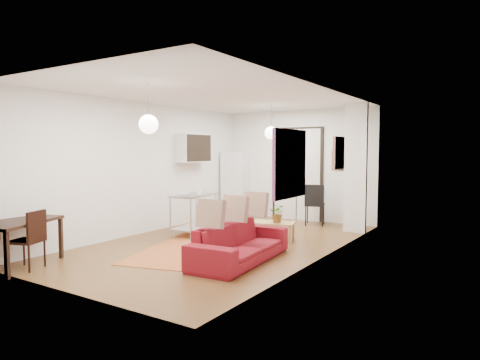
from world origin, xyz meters
The scene contains 27 objects.
floor centered at (0.00, 0.00, 0.00)m, with size 7.00×7.00×0.00m, color brown.
ceiling centered at (0.00, 0.00, 2.90)m, with size 4.20×7.00×0.02m, color silver.
wall_back centered at (0.00, 3.50, 1.45)m, with size 4.20×0.02×2.90m, color silver.
wall_front centered at (0.00, -3.50, 1.45)m, with size 4.20×0.02×2.90m, color silver.
wall_left centered at (-2.10, 0.00, 1.45)m, with size 0.02×7.00×2.90m, color silver.
wall_right centered at (2.10, 0.00, 1.45)m, with size 0.02×7.00×2.90m, color silver.
double_doors centered at (0.00, 3.46, 1.20)m, with size 1.44×0.06×2.50m, color silver.
stub_partition centered at (1.85, 2.55, 1.45)m, with size 0.50×0.10×2.90m, color silver.
wall_cabinet centered at (-1.92, 1.50, 1.90)m, with size 0.35×1.00×0.70m, color white.
painting_popart centered at (2.08, -1.25, 1.65)m, with size 0.05×1.00×1.00m, color red.
painting_abstract centered at (2.08, 0.80, 1.80)m, with size 0.05×0.50×0.60m, color beige.
poster_back centered at (1.15, 3.47, 1.60)m, with size 0.40×0.03×0.50m, color red.
print_left centered at (-2.07, 2.00, 1.95)m, with size 0.03×0.44×0.54m, color #A07642.
pendant_back centered at (0.00, 2.00, 2.25)m, with size 0.30×0.30×0.80m.
pendant_front centered at (0.00, -2.00, 2.25)m, with size 0.30×0.30×0.80m.
kilim_rug centered at (-0.39, -0.20, 0.00)m, with size 1.48×3.96×0.01m, color #B9632E.
sofa centered at (1.05, -0.98, 0.32)m, with size 2.16×0.84×0.63m, color maroon.
coffee_table centered at (0.71, 0.80, 0.33)m, with size 0.94×0.67×0.38m.
potted_plant centered at (0.81, 0.80, 0.56)m, with size 0.29×0.33×0.37m, color #346C30.
kitchen_counter centered at (-1.03, 0.38, 0.57)m, with size 0.74×1.23×0.89m.
bowl centered at (-1.03, 0.08, 0.92)m, with size 0.21×0.21×0.05m, color white.
soap_bottle centered at (-1.08, 0.63, 0.98)m, with size 0.09×0.08×0.18m, color teal.
fridge centered at (-1.75, 3.15, 0.90)m, with size 0.63×0.63×1.79m, color silver.
dining_table centered at (-1.75, -3.15, 0.66)m, with size 1.18×1.51×0.74m.
dining_chair_near centered at (-1.52, -3.06, 0.53)m, with size 0.56×0.67×0.92m.
dining_chair_far centered at (-1.52, -3.06, 0.53)m, with size 0.56×0.67×0.92m.
black_side_chair centered at (0.72, 3.07, 0.60)m, with size 0.58×0.59×1.01m.
Camera 1 is at (4.81, -6.87, 1.85)m, focal length 32.00 mm.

